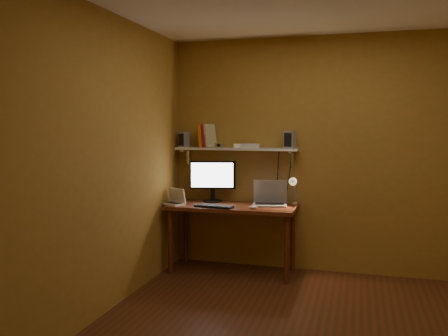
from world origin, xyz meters
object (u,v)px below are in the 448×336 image
(wall_shelf, at_px, (237,149))
(mouse, at_px, (253,207))
(keyboard, at_px, (214,206))
(shelf_camera, at_px, (219,145))
(desk, at_px, (232,213))
(netbook, at_px, (175,200))
(router, at_px, (246,146))
(speaker_left, at_px, (184,139))
(desk_lamp, at_px, (294,187))
(speaker_right, at_px, (290,140))
(monitor, at_px, (213,179))
(laptop, at_px, (270,199))

(wall_shelf, bearing_deg, mouse, -53.08)
(keyboard, height_order, shelf_camera, shelf_camera)
(desk, distance_m, mouse, 0.33)
(netbook, height_order, router, router)
(mouse, relative_size, speaker_left, 0.54)
(netbook, bearing_deg, speaker_left, 116.07)
(desk_lamp, height_order, shelf_camera, shelf_camera)
(desk, xyz_separation_m, router, (0.11, 0.18, 0.73))
(desk, relative_size, router, 4.97)
(speaker_right, bearing_deg, desk_lamp, -34.94)
(keyboard, bearing_deg, router, 63.12)
(monitor, distance_m, netbook, 0.51)
(netbook, distance_m, router, 1.00)
(router, bearing_deg, shelf_camera, -167.04)
(speaker_right, bearing_deg, desk, -145.73)
(desk_lamp, height_order, router, router)
(desk, xyz_separation_m, keyboard, (-0.15, -0.19, 0.10))
(desk, height_order, speaker_right, speaker_right)
(wall_shelf, xyz_separation_m, shelf_camera, (-0.18, -0.08, 0.05))
(desk, height_order, netbook, netbook)
(desk, relative_size, laptop, 3.48)
(laptop, distance_m, netbook, 1.05)
(speaker_right, height_order, router, speaker_right)
(speaker_right, bearing_deg, shelf_camera, -157.88)
(netbook, bearing_deg, router, 46.34)
(shelf_camera, bearing_deg, desk_lamp, 0.89)
(shelf_camera, height_order, router, shelf_camera)
(netbook, relative_size, keyboard, 0.68)
(speaker_right, bearing_deg, keyboard, -136.99)
(speaker_left, bearing_deg, netbook, -68.02)
(monitor, bearing_deg, keyboard, -84.22)
(keyboard, relative_size, shelf_camera, 4.07)
(wall_shelf, relative_size, desk_lamp, 3.73)
(speaker_left, bearing_deg, wall_shelf, 18.79)
(speaker_right, xyz_separation_m, shelf_camera, (-0.78, -0.09, -0.07))
(laptop, bearing_deg, speaker_right, 13.03)
(laptop, xyz_separation_m, desk_lamp, (0.26, 0.00, 0.14))
(mouse, bearing_deg, wall_shelf, 111.38)
(netbook, height_order, speaker_right, speaker_right)
(wall_shelf, relative_size, keyboard, 3.36)
(speaker_left, distance_m, shelf_camera, 0.47)
(speaker_left, bearing_deg, monitor, 15.04)
(wall_shelf, distance_m, shelf_camera, 0.21)
(desk, relative_size, wall_shelf, 1.00)
(desk, distance_m, desk_lamp, 0.73)
(laptop, height_order, speaker_right, speaker_right)
(speaker_right, relative_size, shelf_camera, 1.87)
(desk, bearing_deg, speaker_left, 162.24)
(netbook, bearing_deg, mouse, 21.17)
(desk_lamp, bearing_deg, desk, -169.19)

